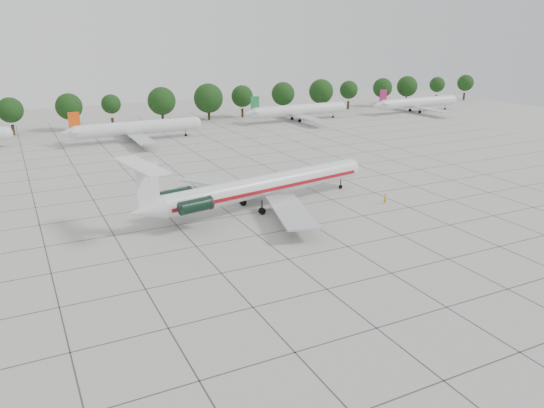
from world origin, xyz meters
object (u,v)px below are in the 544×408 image
Objects in this scene: bg_airliner_c at (137,128)px; bg_airliner_d at (298,110)px; bg_airliner_e at (418,103)px; ground_crew at (385,199)px; main_airliner at (255,187)px.

bg_airliner_d is (46.26, 7.41, 0.00)m from bg_airliner_c.
bg_airliner_d is 40.27m from bg_airliner_e.
bg_airliner_d is (24.56, 69.54, 2.13)m from ground_crew.
bg_airliner_c and bg_airliner_e have the same top height.
bg_airliner_c is at bearing 83.67° from main_airliner.
main_airliner is at bearing -25.82° from ground_crew.
ground_crew is 73.78m from bg_airliner_d.
bg_airliner_d reaches higher than ground_crew.
bg_airliner_d is at bearing 9.10° from bg_airliner_c.
bg_airliner_e reaches higher than ground_crew.
main_airliner reaches higher than bg_airliner_c.
bg_airliner_c and bg_airliner_d have the same top height.
main_airliner reaches higher than ground_crew.
bg_airliner_c is (-21.70, 62.12, 2.13)m from ground_crew.
main_airliner reaches higher than bg_airliner_d.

